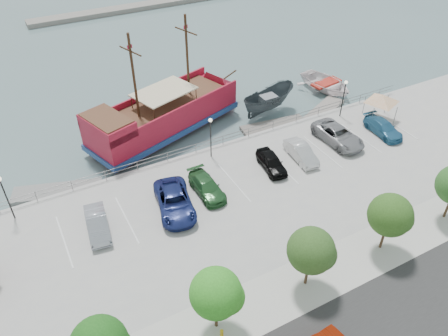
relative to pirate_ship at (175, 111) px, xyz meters
name	(u,v)px	position (x,y,z in m)	size (l,w,h in m)	color
ground	(245,204)	(0.41, -14.37, -2.09)	(160.00, 160.00, 0.00)	slate
sidewalk	(317,277)	(0.41, -24.37, -1.08)	(100.00, 4.00, 0.05)	#BAB8B0
seawall_railing	(205,145)	(0.41, -6.57, -0.57)	(50.00, 0.06, 1.00)	slate
far_shore	(140,6)	(10.41, 40.63, -1.69)	(40.00, 3.00, 0.80)	gray
pirate_ship	(175,111)	(0.00, 0.00, 0.00)	(20.15, 11.18, 12.49)	maroon
patrol_boat	(268,103)	(10.65, -2.15, -0.70)	(2.71, 7.20, 2.79)	#3B4449
speedboat	(326,85)	(20.06, -0.93, -1.33)	(5.26, 7.36, 1.53)	white
dock_west	(57,192)	(-13.82, -5.17, -1.87)	(7.83, 2.24, 0.45)	gray
dock_mid	(274,126)	(9.55, -5.17, -1.88)	(7.41, 2.12, 0.42)	slate
dock_east	(323,111)	(16.28, -5.17, -1.88)	(7.25, 2.07, 0.41)	gray
canopy_tent	(383,95)	(19.64, -10.29, 1.86)	(5.35, 5.35, 3.39)	slate
fire_hydrant	(222,333)	(-7.62, -25.17, -0.73)	(0.23, 0.23, 0.66)	gold
lamp_post_left	(4,191)	(-17.59, -7.87, 1.85)	(0.36, 0.36, 4.28)	black
lamp_post_mid	(211,131)	(0.41, -7.87, 1.85)	(0.36, 0.36, 4.28)	black
lamp_post_right	(344,92)	(16.41, -7.87, 1.85)	(0.36, 0.36, 4.28)	black
tree_c	(219,294)	(-7.44, -24.44, 2.21)	(3.30, 3.20, 5.00)	#473321
tree_d	(313,251)	(-0.44, -24.44, 2.21)	(3.30, 3.20, 5.00)	#473321
tree_e	(392,216)	(6.56, -24.44, 2.21)	(3.30, 3.20, 5.00)	#473321
parked_car_b	(97,224)	(-11.92, -12.53, -0.35)	(1.58, 4.52, 1.49)	#999EAA
parked_car_c	(175,202)	(-5.62, -13.13, -0.26)	(2.78, 6.02, 1.67)	navy
parked_car_d	(207,187)	(-2.35, -12.51, -0.40)	(1.95, 4.78, 1.39)	#295F2F
parked_car_e	(271,162)	(4.49, -12.22, -0.36)	(1.72, 4.27, 1.46)	black
parked_car_f	(301,152)	(7.84, -12.26, -0.36)	(1.55, 4.45, 1.47)	silver
parked_car_g	(338,135)	(12.79, -11.69, -0.27)	(2.73, 5.91, 1.64)	gray
parked_car_h	(383,128)	(17.94, -12.70, -0.39)	(1.96, 4.81, 1.40)	#2A6890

